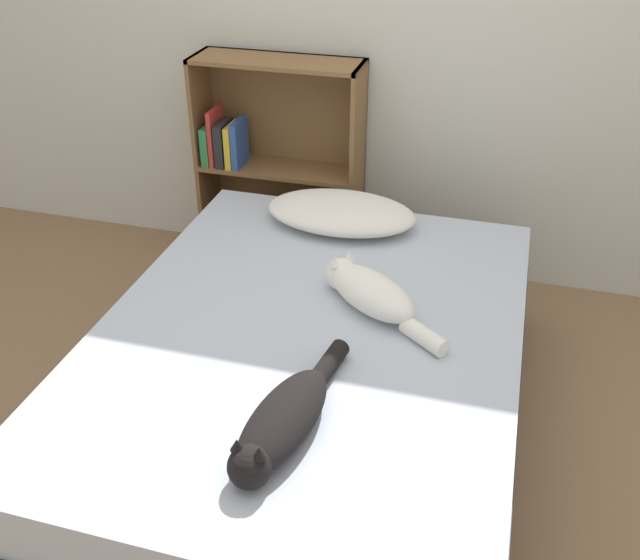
% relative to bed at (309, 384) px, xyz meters
% --- Properties ---
extents(ground_plane, '(8.00, 8.00, 0.00)m').
position_rel_bed_xyz_m(ground_plane, '(0.00, 0.00, -0.24)').
color(ground_plane, '#846647').
extents(wall_back, '(8.00, 0.06, 2.50)m').
position_rel_bed_xyz_m(wall_back, '(0.00, 1.34, 1.01)').
color(wall_back, silver).
rests_on(wall_back, ground_plane).
extents(bed, '(1.43, 1.92, 0.49)m').
position_rel_bed_xyz_m(bed, '(0.00, 0.00, 0.00)').
color(bed, '#333338').
rests_on(bed, ground_plane).
extents(pillow, '(0.62, 0.38, 0.12)m').
position_rel_bed_xyz_m(pillow, '(-0.08, 0.74, 0.31)').
color(pillow, white).
rests_on(pillow, bed).
extents(cat_light, '(0.50, 0.41, 0.14)m').
position_rel_bed_xyz_m(cat_light, '(0.17, 0.18, 0.31)').
color(cat_light, white).
rests_on(cat_light, bed).
extents(cat_dark, '(0.23, 0.63, 0.14)m').
position_rel_bed_xyz_m(cat_dark, '(0.08, -0.51, 0.30)').
color(cat_dark, black).
rests_on(cat_dark, bed).
extents(bookshelf, '(0.78, 0.26, 1.04)m').
position_rel_bed_xyz_m(bookshelf, '(-0.52, 1.21, 0.29)').
color(bookshelf, brown).
rests_on(bookshelf, ground_plane).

